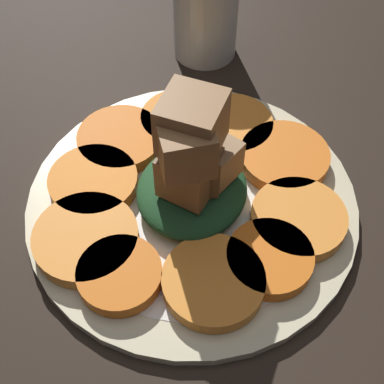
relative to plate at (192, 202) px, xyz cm
name	(u,v)px	position (x,y,z in cm)	size (l,w,h in cm)	color
table_slab	(192,212)	(0.00, 0.00, -1.52)	(120.00, 120.00, 2.00)	black
plate	(192,202)	(0.00, 0.00, 0.00)	(30.40, 30.40, 1.05)	beige
carrot_slice_0	(93,182)	(1.20, -9.17, 1.28)	(8.26, 8.26, 1.40)	orange
carrot_slice_1	(86,238)	(7.13, -7.38, 1.28)	(9.07, 9.07, 1.40)	orange
carrot_slice_2	(120,275)	(9.61, -3.34, 1.28)	(7.03, 7.03, 1.40)	orange
carrot_slice_3	(213,281)	(8.05, 4.16, 1.28)	(8.44, 8.44, 1.40)	orange
carrot_slice_4	(270,258)	(4.66, 8.11, 1.28)	(7.29, 7.29, 1.40)	orange
carrot_slice_5	(299,216)	(-0.34, 9.75, 1.28)	(8.45, 8.45, 1.40)	orange
carrot_slice_6	(284,157)	(-6.77, 7.27, 1.28)	(8.59, 8.59, 1.40)	orange
carrot_slice_7	(232,126)	(-9.42, 1.45, 1.28)	(8.19, 8.19, 1.40)	orange
carrot_slice_8	(179,120)	(-8.69, -3.95, 1.28)	(7.70, 7.70, 1.40)	orange
carrot_slice_9	(120,139)	(-4.50, -8.71, 1.28)	(8.44, 8.44, 1.40)	orange
center_pile	(192,168)	(0.07, 0.06, 5.09)	(10.99, 9.89, 12.12)	#1E4723
fork	(114,177)	(-0.23, -7.79, 0.78)	(18.51, 6.61, 0.40)	#B2B2B7
water_glass	(206,3)	(-22.41, -4.99, 5.97)	(7.33, 7.33, 12.98)	silver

